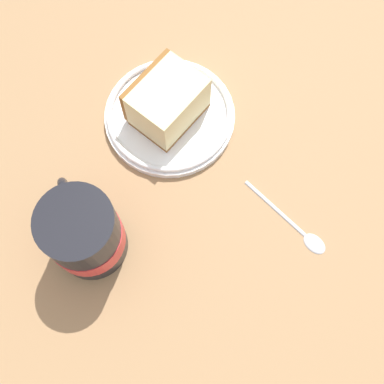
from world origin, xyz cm
name	(u,v)px	position (x,y,z in cm)	size (l,w,h in cm)	color
ground_plane	(169,204)	(0.00, 0.00, -1.26)	(140.65, 140.65, 2.53)	#936D47
small_plate	(170,115)	(-10.71, 3.80, 0.85)	(16.87, 16.87, 1.74)	white
cake_slice	(167,101)	(-10.94, 3.66, 4.10)	(10.52, 11.09, 6.15)	brown
tea_mug	(84,233)	(2.27, -10.23, 5.30)	(11.28, 8.44, 10.96)	black
teaspoon	(301,231)	(9.06, 13.87, 0.35)	(11.98, 6.64, 0.80)	silver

